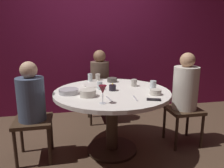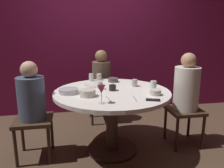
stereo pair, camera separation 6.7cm
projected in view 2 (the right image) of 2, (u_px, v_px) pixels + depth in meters
The scene contains 21 objects.
ground_plane at pixel (112, 150), 2.71m from camera, with size 8.00×8.00×0.00m, color #4C3828.
back_wall at pixel (97, 38), 3.83m from camera, with size 6.00×0.10×2.60m, color maroon.
dining_table at pixel (112, 104), 2.58m from camera, with size 1.33×1.33×0.75m.
seated_diner_left at pixel (32, 100), 2.40m from camera, with size 0.40×0.40×1.11m.
seated_diner_back at pixel (101, 78), 3.45m from camera, with size 0.40×0.40×1.13m.
seated_diner_right at pixel (186, 90), 2.70m from camera, with size 0.40×0.40×1.17m.
candle_holder at pixel (113, 88), 2.54m from camera, with size 0.08×0.08×0.09m.
wine_glass at pixel (101, 90), 2.07m from camera, with size 0.08×0.08×0.18m.
dinner_plate at pixel (94, 85), 2.79m from camera, with size 0.26×0.26×0.01m, color silver.
cell_phone at pixel (153, 100), 2.19m from camera, with size 0.07×0.14×0.01m, color black.
bowl_serving_large at pixel (69, 91), 2.43m from camera, with size 0.21×0.21×0.05m, color #B7B7BC.
bowl_salad_center at pixel (155, 92), 2.37m from camera, with size 0.12×0.12×0.06m, color beige.
bowl_small_white at pixel (113, 80), 2.99m from camera, with size 0.13×0.13×0.05m, color #4C4742.
bowl_sauce_side at pixel (88, 93), 2.32m from camera, with size 0.17×0.17×0.07m, color beige.
cup_near_candle at pixel (99, 77), 3.09m from camera, with size 0.07×0.07×0.09m, color beige.
cup_by_left_diner at pixel (100, 85), 2.59m from camera, with size 0.06×0.06×0.09m, color silver.
cup_by_right_diner at pixel (91, 77), 3.02m from camera, with size 0.06×0.06×0.10m, color silver.
cup_center_front at pixel (153, 85), 2.57m from camera, with size 0.07×0.07×0.10m, color silver.
cup_far_edge at pixel (135, 83), 2.74m from camera, with size 0.07×0.07×0.09m, color #B2ADA3.
fork_near_plate at pixel (134, 98), 2.24m from camera, with size 0.02×0.18×0.01m, color #B7B7BC.
knife_near_plate at pixel (108, 99), 2.23m from camera, with size 0.02×0.18×0.01m, color #B7B7BC.
Camera 2 is at (-0.43, -2.42, 1.41)m, focal length 35.67 mm.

